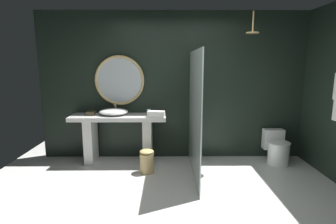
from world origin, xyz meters
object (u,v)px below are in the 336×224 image
Objects in this scene: folded_hand_towel at (156,114)px; toilet at (277,148)px; tissue_box at (91,113)px; tumbler_cup at (149,112)px; round_wall_mirror at (120,80)px; rain_shower_head at (253,31)px; waste_bin at (147,161)px; vessel_sink at (114,112)px.

toilet is at bearing 2.35° from folded_hand_towel.
folded_hand_towel is (-2.09, -0.09, 0.63)m from toilet.
toilet is at bearing -1.21° from tissue_box.
tissue_box is (-0.99, -0.04, -0.02)m from tumbler_cup.
toilet is (3.21, -0.07, -0.61)m from tissue_box.
round_wall_mirror is 2.99m from toilet.
tumbler_cup is at bearing -18.77° from round_wall_mirror.
tumbler_cup reaches higher than tissue_box.
round_wall_mirror is (-0.52, 0.18, 0.53)m from tumbler_cup.
rain_shower_head is 0.88× the size of waste_bin.
rain_shower_head reaches higher than tissue_box.
tissue_box is 0.41× the size of rain_shower_head.
rain_shower_head is at bearing -6.04° from vessel_sink.
tumbler_cup and folded_hand_towel have the same top height.
vessel_sink reaches higher than tissue_box.
round_wall_mirror is 1.58× the size of toilet.
folded_hand_towel is at bearing -29.17° from round_wall_mirror.
round_wall_mirror is at bearing 24.17° from tissue_box.
waste_bin is at bearing -53.35° from round_wall_mirror.
vessel_sink is 0.56m from round_wall_mirror.
vessel_sink is 1.31× the size of waste_bin.
tissue_box is at bearing 178.79° from toilet.
toilet is (2.74, -0.28, -1.16)m from round_wall_mirror.
tissue_box is 2.96m from rain_shower_head.
vessel_sink is 0.76m from folded_hand_towel.
rain_shower_head is (2.24, -0.24, 1.32)m from vessel_sink.
tumbler_cup is 0.76m from round_wall_mirror.
rain_shower_head reaches higher than folded_hand_towel.
round_wall_mirror is 2.34m from rain_shower_head.
vessel_sink is at bearing -178.22° from tumbler_cup.
tissue_box is at bearing 172.22° from folded_hand_towel.
vessel_sink is 3.63× the size of tissue_box.
waste_bin is (0.51, -0.69, -1.23)m from round_wall_mirror.
toilet is 1.46× the size of waste_bin.
tissue_box is 3.27m from toilet.
round_wall_mirror is (0.09, 0.19, 0.52)m from vessel_sink.
rain_shower_head is at bearing -11.31° from round_wall_mirror.
round_wall_mirror is (0.47, 0.21, 0.55)m from tissue_box.
round_wall_mirror is at bearing 174.20° from toilet.
tumbler_cup is 0.99m from tissue_box.
rain_shower_head reaches higher than toilet.
folded_hand_towel is at bearing -54.14° from tumbler_cup.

